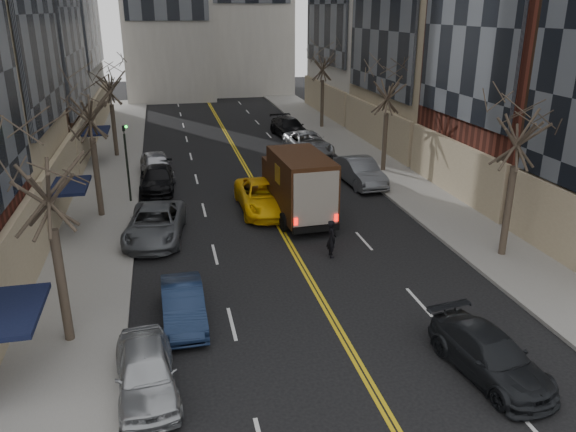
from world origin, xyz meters
name	(u,v)px	position (x,y,z in m)	size (l,w,h in m)	color
sidewalk_left	(108,179)	(-9.00, 27.00, 0.07)	(4.00, 66.00, 0.15)	slate
sidewalk_right	(375,163)	(9.00, 27.00, 0.07)	(4.00, 66.00, 0.15)	slate
tree_lf_near	(42,157)	(-8.80, 8.00, 6.24)	(3.20, 3.20, 8.41)	#382D23
tree_lf_mid	(86,89)	(-8.80, 20.00, 6.60)	(3.20, 3.20, 8.91)	#382D23
tree_lf_far	(108,73)	(-8.80, 33.00, 6.02)	(3.20, 3.20, 8.12)	#382D23
tree_rt_near	(522,110)	(8.80, 11.00, 6.45)	(3.20, 3.20, 8.71)	#382D23
tree_rt_mid	(388,78)	(8.80, 25.00, 6.17)	(3.20, 3.20, 8.32)	#382D23
tree_rt_far	(323,51)	(8.80, 40.00, 6.74)	(3.20, 3.20, 9.11)	#382D23
traffic_signal	(126,154)	(-7.39, 22.00, 2.82)	(0.29, 0.26, 4.70)	black
ups_truck	(298,185)	(1.20, 17.76, 1.75)	(2.84, 6.46, 3.48)	black
observer_sedan	(490,355)	(3.61, 3.50, 0.65)	(2.44, 4.71, 1.31)	black
taxi	(264,196)	(-0.30, 19.19, 0.80)	(2.66, 5.76, 1.60)	yellow
pedestrian	(332,239)	(1.48, 12.66, 0.85)	(0.62, 0.40, 1.69)	black
parked_lf_a	(146,371)	(-6.30, 4.84, 0.70)	(1.66, 4.12, 1.40)	#A8ACB0
parked_lf_b	(183,305)	(-5.10, 8.50, 0.67)	(1.41, 4.05, 1.33)	#121E39
parked_lf_c	(155,224)	(-6.03, 16.41, 0.76)	(2.52, 5.47, 1.52)	#515459
parked_lf_d	(158,179)	(-5.88, 24.20, 0.69)	(1.93, 4.74, 1.38)	black
parked_lf_e	(156,165)	(-5.93, 26.90, 0.81)	(1.92, 4.78, 1.63)	#A1A3A9
parked_rt_a	(360,172)	(6.30, 22.58, 0.82)	(1.74, 5.00, 1.65)	#4D5055
parked_rt_b	(308,144)	(5.10, 30.76, 0.82)	(2.71, 5.89, 1.64)	#999CA1
parked_rt_c	(289,127)	(5.10, 37.07, 0.79)	(2.20, 5.41, 1.57)	black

